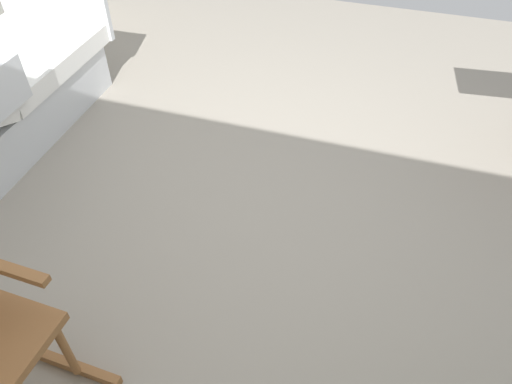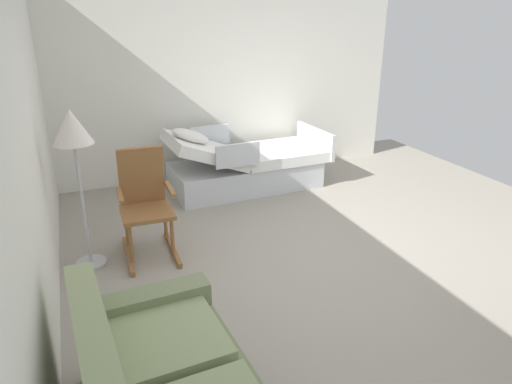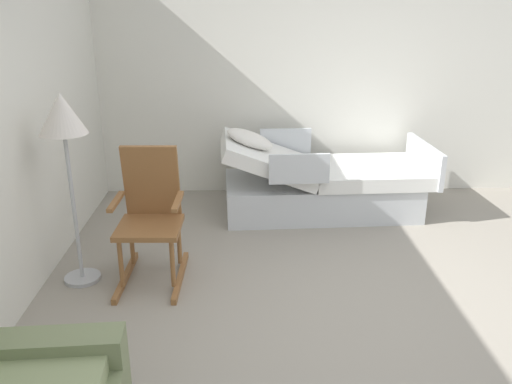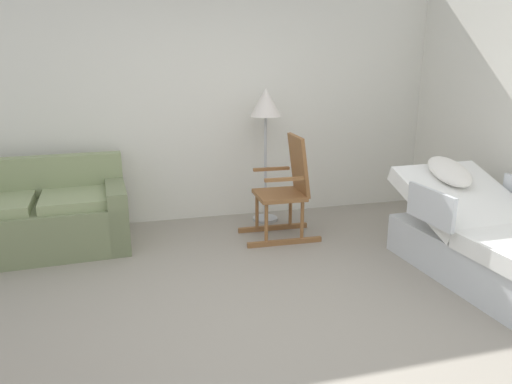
# 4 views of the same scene
# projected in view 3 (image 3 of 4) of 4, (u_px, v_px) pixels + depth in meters

# --- Properties ---
(ground_plane) EXTENTS (6.68, 6.68, 0.00)m
(ground_plane) POSITION_uv_depth(u_px,v_px,m) (364.00, 320.00, 3.63)
(ground_plane) COLOR gray
(side_wall) EXTENTS (0.10, 4.98, 2.70)m
(side_wall) POSITION_uv_depth(u_px,v_px,m) (318.00, 71.00, 5.73)
(side_wall) COLOR silver
(side_wall) RESTS_ON ground
(hospital_bed) EXTENTS (1.07, 2.15, 0.94)m
(hospital_bed) POSITION_uv_depth(u_px,v_px,m) (321.00, 184.00, 5.41)
(hospital_bed) COLOR silver
(hospital_bed) RESTS_ON ground
(rocking_chair) EXTENTS (0.77, 0.51, 1.05)m
(rocking_chair) POSITION_uv_depth(u_px,v_px,m) (151.00, 217.00, 4.06)
(rocking_chair) COLOR brown
(rocking_chair) RESTS_ON ground
(floor_lamp) EXTENTS (0.34, 0.34, 1.48)m
(floor_lamp) POSITION_uv_depth(u_px,v_px,m) (64.00, 127.00, 3.74)
(floor_lamp) COLOR #B2B5BA
(floor_lamp) RESTS_ON ground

